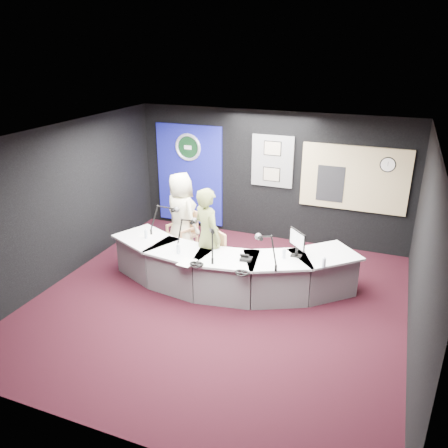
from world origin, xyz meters
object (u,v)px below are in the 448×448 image
at_px(broadcast_desk, 227,268).
at_px(person_man, 181,215).
at_px(person_woman, 208,237).
at_px(armchair_right, 208,258).
at_px(armchair_left, 182,232).

relative_size(broadcast_desk, person_man, 2.57).
distance_m(broadcast_desk, person_woman, 0.65).
xyz_separation_m(armchair_right, person_man, (-0.94, 0.84, 0.39)).
bearing_deg(broadcast_desk, armchair_right, 173.03).
xyz_separation_m(broadcast_desk, armchair_right, (-0.38, 0.05, 0.11)).
relative_size(armchair_right, person_man, 0.55).
xyz_separation_m(armchair_left, person_woman, (0.94, -0.84, 0.38)).
distance_m(broadcast_desk, person_man, 1.67).
bearing_deg(broadcast_desk, armchair_left, 146.03).
bearing_deg(person_woman, armchair_right, -0.00).
bearing_deg(armchair_right, person_man, 172.08).
height_order(armchair_left, person_woman, person_woman).
bearing_deg(armchair_right, person_woman, 0.00).
height_order(armchair_left, armchair_right, armchair_left).
bearing_deg(broadcast_desk, person_man, 146.03).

